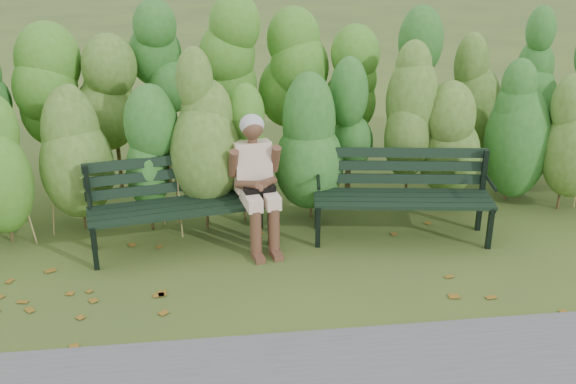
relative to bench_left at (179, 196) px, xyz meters
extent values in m
plane|color=#35461E|center=(1.08, -0.86, -0.55)|extent=(80.00, 80.00, 0.00)
cylinder|color=#47381E|center=(-1.67, 0.44, -0.15)|extent=(0.03, 0.03, 0.80)
ellipsoid|color=#436E1D|center=(-1.67, 0.44, 0.49)|extent=(0.64, 0.64, 1.44)
cylinder|color=#47381E|center=(-1.06, 0.44, -0.15)|extent=(0.03, 0.03, 0.80)
ellipsoid|color=#436E1D|center=(-1.06, 0.44, 0.49)|extent=(0.64, 0.64, 1.44)
cylinder|color=#47381E|center=(-0.45, 0.44, -0.15)|extent=(0.03, 0.03, 0.80)
ellipsoid|color=#436E1D|center=(-0.45, 0.44, 0.49)|extent=(0.64, 0.64, 1.44)
cylinder|color=#47381E|center=(0.16, 0.44, -0.15)|extent=(0.03, 0.03, 0.80)
ellipsoid|color=#436E1D|center=(0.16, 0.44, 0.49)|extent=(0.64, 0.64, 1.44)
cylinder|color=#47381E|center=(0.77, 0.44, -0.15)|extent=(0.03, 0.03, 0.80)
ellipsoid|color=#436E1D|center=(0.77, 0.44, 0.49)|extent=(0.64, 0.64, 1.44)
cylinder|color=#47381E|center=(1.39, 0.44, -0.15)|extent=(0.03, 0.03, 0.80)
ellipsoid|color=#436E1D|center=(1.39, 0.44, 0.49)|extent=(0.64, 0.64, 1.44)
cylinder|color=#47381E|center=(2.00, 0.44, -0.15)|extent=(0.03, 0.03, 0.80)
ellipsoid|color=#436E1D|center=(2.00, 0.44, 0.49)|extent=(0.64, 0.64, 1.44)
cylinder|color=#47381E|center=(2.61, 0.44, -0.15)|extent=(0.03, 0.03, 0.80)
ellipsoid|color=#436E1D|center=(2.61, 0.44, 0.49)|extent=(0.64, 0.64, 1.44)
cylinder|color=#47381E|center=(3.22, 0.44, -0.15)|extent=(0.03, 0.03, 0.80)
ellipsoid|color=#436E1D|center=(3.22, 0.44, 0.49)|extent=(0.64, 0.64, 1.44)
cylinder|color=#47381E|center=(3.83, 0.44, -0.15)|extent=(0.03, 0.03, 0.80)
ellipsoid|color=#436E1D|center=(3.83, 0.44, 0.49)|extent=(0.64, 0.64, 1.44)
cylinder|color=#47381E|center=(4.45, 0.44, -0.15)|extent=(0.03, 0.03, 0.80)
ellipsoid|color=#436E1D|center=(4.45, 0.44, 0.49)|extent=(0.64, 0.64, 1.44)
cylinder|color=#47381E|center=(-1.61, 1.44, 0.00)|extent=(0.04, 0.04, 1.10)
ellipsoid|color=#25591E|center=(-1.61, 1.44, 0.88)|extent=(0.70, 0.70, 1.98)
cylinder|color=#47381E|center=(-0.84, 1.44, 0.00)|extent=(0.04, 0.04, 1.10)
ellipsoid|color=#25591E|center=(-0.84, 1.44, 0.88)|extent=(0.70, 0.70, 1.98)
cylinder|color=#47381E|center=(-0.07, 1.44, 0.00)|extent=(0.04, 0.04, 1.10)
ellipsoid|color=#25591E|center=(-0.07, 1.44, 0.88)|extent=(0.70, 0.70, 1.98)
cylinder|color=#47381E|center=(0.70, 1.44, 0.00)|extent=(0.04, 0.04, 1.10)
ellipsoid|color=#25591E|center=(0.70, 1.44, 0.88)|extent=(0.70, 0.70, 1.98)
cylinder|color=#47381E|center=(1.46, 1.44, 0.00)|extent=(0.04, 0.04, 1.10)
ellipsoid|color=#25591E|center=(1.46, 1.44, 0.88)|extent=(0.70, 0.70, 1.98)
cylinder|color=#47381E|center=(2.23, 1.44, 0.00)|extent=(0.04, 0.04, 1.10)
ellipsoid|color=#25591E|center=(2.23, 1.44, 0.88)|extent=(0.70, 0.70, 1.98)
cylinder|color=#47381E|center=(3.00, 1.44, 0.00)|extent=(0.04, 0.04, 1.10)
ellipsoid|color=#25591E|center=(3.00, 1.44, 0.88)|extent=(0.70, 0.70, 1.98)
cylinder|color=#47381E|center=(3.77, 1.44, 0.00)|extent=(0.04, 0.04, 1.10)
ellipsoid|color=#25591E|center=(3.77, 1.44, 0.88)|extent=(0.70, 0.70, 1.98)
cylinder|color=#47381E|center=(4.54, 1.44, 0.00)|extent=(0.04, 0.04, 1.10)
ellipsoid|color=#25591E|center=(4.54, 1.44, 0.88)|extent=(0.70, 0.70, 1.98)
cube|color=brown|center=(0.54, -0.04, -0.55)|extent=(0.11, 0.11, 0.01)
cube|color=brown|center=(0.56, -1.72, -0.55)|extent=(0.10, 0.09, 0.01)
cube|color=brown|center=(1.55, -0.71, -0.55)|extent=(0.11, 0.11, 0.01)
cube|color=brown|center=(0.20, -1.65, -0.55)|extent=(0.10, 0.09, 0.01)
cube|color=brown|center=(-0.24, -0.86, -0.55)|extent=(0.10, 0.08, 0.01)
cube|color=brown|center=(2.51, -0.28, -0.55)|extent=(0.11, 0.11, 0.01)
cube|color=brown|center=(1.61, -0.98, -0.55)|extent=(0.11, 0.11, 0.01)
cube|color=brown|center=(3.87, -0.72, -0.55)|extent=(0.08, 0.10, 0.01)
cube|color=brown|center=(1.29, -1.44, -0.55)|extent=(0.11, 0.11, 0.01)
cube|color=brown|center=(-1.33, -0.85, -0.55)|extent=(0.09, 0.10, 0.01)
cube|color=brown|center=(-1.01, -0.63, -0.55)|extent=(0.11, 0.11, 0.01)
cube|color=brown|center=(1.94, -0.16, -0.55)|extent=(0.10, 0.08, 0.01)
cube|color=brown|center=(-1.19, -0.31, -0.55)|extent=(0.11, 0.11, 0.01)
cube|color=brown|center=(-0.52, -1.36, -0.55)|extent=(0.11, 0.11, 0.01)
cube|color=brown|center=(2.76, -0.46, -0.55)|extent=(0.11, 0.11, 0.01)
cube|color=brown|center=(3.82, -0.57, -0.55)|extent=(0.11, 0.11, 0.01)
cube|color=brown|center=(-0.13, 0.11, -0.55)|extent=(0.11, 0.11, 0.01)
cube|color=brown|center=(1.95, 0.13, -0.55)|extent=(0.11, 0.10, 0.01)
cube|color=brown|center=(0.08, -0.64, -0.55)|extent=(0.11, 0.11, 0.01)
cube|color=brown|center=(0.36, -1.15, -0.55)|extent=(0.11, 0.10, 0.01)
cube|color=brown|center=(0.25, -1.67, -0.55)|extent=(0.09, 0.07, 0.01)
cube|color=brown|center=(-0.90, -1.13, -0.55)|extent=(0.10, 0.11, 0.01)
cube|color=brown|center=(2.36, -2.03, -0.55)|extent=(0.10, 0.09, 0.01)
cube|color=brown|center=(-0.34, -1.12, -0.55)|extent=(0.10, 0.08, 0.01)
cube|color=brown|center=(2.11, -0.82, -0.55)|extent=(0.09, 0.07, 0.01)
cube|color=brown|center=(1.16, -0.29, -0.55)|extent=(0.11, 0.11, 0.01)
cube|color=brown|center=(0.09, -1.20, -0.55)|extent=(0.10, 0.08, 0.01)
cube|color=brown|center=(-0.30, -0.78, -0.55)|extent=(0.11, 0.11, 0.01)
cube|color=brown|center=(2.69, -0.03, -0.55)|extent=(0.10, 0.09, 0.01)
cube|color=brown|center=(1.14, -1.59, -0.55)|extent=(0.11, 0.10, 0.01)
cube|color=brown|center=(1.92, 0.04, -0.55)|extent=(0.08, 0.10, 0.01)
cube|color=brown|center=(0.08, -0.11, -0.55)|extent=(0.11, 0.10, 0.01)
cube|color=black|center=(0.05, -0.31, -0.08)|extent=(1.87, 0.43, 0.04)
cube|color=black|center=(0.03, -0.18, -0.08)|extent=(1.87, 0.43, 0.04)
cube|color=black|center=(0.01, -0.05, -0.08)|extent=(1.87, 0.43, 0.04)
cube|color=black|center=(-0.01, 0.08, -0.08)|extent=(1.87, 0.43, 0.04)
cube|color=black|center=(-0.03, 0.18, 0.03)|extent=(1.86, 0.38, 0.11)
cube|color=black|center=(-0.03, 0.19, 0.18)|extent=(1.86, 0.38, 0.11)
cube|color=black|center=(-0.04, 0.21, 0.32)|extent=(1.86, 0.38, 0.11)
cube|color=black|center=(-0.83, -0.47, -0.32)|extent=(0.06, 0.06, 0.47)
cube|color=black|center=(-0.91, -0.03, -0.08)|extent=(0.06, 0.06, 0.94)
cube|color=black|center=(-0.86, -0.27, -0.10)|extent=(0.14, 0.52, 0.04)
cylinder|color=black|center=(-0.86, -0.32, 0.13)|extent=(0.10, 0.39, 0.04)
cube|color=black|center=(0.94, -0.17, -0.32)|extent=(0.06, 0.06, 0.47)
cube|color=black|center=(0.86, 0.28, -0.08)|extent=(0.06, 0.06, 0.94)
cube|color=black|center=(0.90, 0.04, -0.10)|extent=(0.14, 0.52, 0.04)
cylinder|color=black|center=(0.91, -0.01, 0.13)|extent=(0.10, 0.39, 0.04)
cube|color=black|center=(2.32, -0.38, -0.08)|extent=(1.88, 0.38, 0.04)
cube|color=black|center=(2.34, -0.25, -0.08)|extent=(1.88, 0.38, 0.04)
cube|color=black|center=(2.36, -0.12, -0.08)|extent=(1.88, 0.38, 0.04)
cube|color=black|center=(2.37, 0.01, -0.08)|extent=(1.88, 0.38, 0.04)
cube|color=black|center=(2.39, 0.10, 0.03)|extent=(1.87, 0.33, 0.11)
cube|color=black|center=(2.39, 0.12, 0.18)|extent=(1.87, 0.33, 0.11)
cube|color=black|center=(2.39, 0.13, 0.32)|extent=(1.87, 0.33, 0.11)
cube|color=black|center=(1.43, -0.26, -0.32)|extent=(0.06, 0.06, 0.47)
cube|color=black|center=(1.49, 0.18, -0.08)|extent=(0.06, 0.06, 0.94)
cube|color=black|center=(1.46, -0.06, -0.10)|extent=(0.13, 0.52, 0.04)
cylinder|color=black|center=(1.45, -0.11, 0.13)|extent=(0.09, 0.39, 0.04)
cube|color=black|center=(3.20, -0.52, -0.32)|extent=(0.06, 0.06, 0.47)
cube|color=black|center=(3.27, -0.08, -0.08)|extent=(0.06, 0.06, 0.94)
cube|color=black|center=(3.23, -0.32, -0.10)|extent=(0.13, 0.52, 0.04)
cylinder|color=black|center=(3.23, -0.37, 0.13)|extent=(0.09, 0.39, 0.04)
cube|color=beige|center=(0.73, -0.22, 0.01)|extent=(0.22, 0.47, 0.14)
cube|color=beige|center=(0.92, -0.18, 0.01)|extent=(0.22, 0.47, 0.14)
cylinder|color=brown|center=(0.77, -0.39, -0.30)|extent=(0.14, 0.14, 0.51)
cylinder|color=brown|center=(0.95, -0.36, -0.30)|extent=(0.14, 0.14, 0.51)
cube|color=brown|center=(0.78, -0.48, -0.52)|extent=(0.13, 0.23, 0.06)
cube|color=brown|center=(0.97, -0.45, -0.52)|extent=(0.13, 0.23, 0.06)
cube|color=beige|center=(0.78, 0.08, 0.26)|extent=(0.42, 0.33, 0.55)
cylinder|color=brown|center=(0.78, 0.06, 0.55)|extent=(0.10, 0.10, 0.11)
sphere|color=brown|center=(0.78, 0.05, 0.68)|extent=(0.22, 0.22, 0.22)
ellipsoid|color=gray|center=(0.78, 0.08, 0.71)|extent=(0.26, 0.25, 0.23)
cylinder|color=brown|center=(0.57, -0.04, 0.35)|extent=(0.13, 0.24, 0.33)
cylinder|color=brown|center=(1.01, 0.04, 0.35)|extent=(0.13, 0.24, 0.33)
cylinder|color=brown|center=(0.71, -0.16, 0.15)|extent=(0.27, 0.26, 0.14)
cylinder|color=brown|center=(0.93, -0.12, 0.15)|extent=(0.21, 0.29, 0.14)
sphere|color=brown|center=(0.83, -0.20, 0.13)|extent=(0.12, 0.12, 0.12)
cube|color=black|center=(0.83, -0.19, 0.05)|extent=(0.34, 0.18, 0.17)
camera|label=1|loc=(0.33, -6.54, 2.73)|focal=42.00mm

